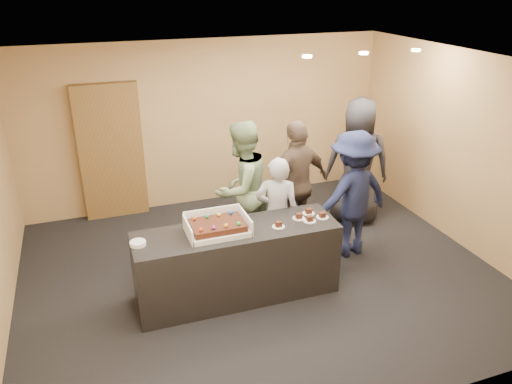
% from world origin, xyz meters
% --- Properties ---
extents(room, '(6.04, 6.00, 2.70)m').
position_xyz_m(room, '(0.00, 0.00, 1.35)').
color(room, black).
rests_on(room, ground).
extents(serving_counter, '(2.41, 0.73, 0.90)m').
position_xyz_m(serving_counter, '(-0.42, -0.36, 0.45)').
color(serving_counter, black).
rests_on(serving_counter, floor).
extents(storage_cabinet, '(0.97, 0.15, 2.14)m').
position_xyz_m(storage_cabinet, '(-1.57, 2.41, 1.07)').
color(storage_cabinet, brown).
rests_on(storage_cabinet, floor).
extents(cake_box, '(0.70, 0.48, 0.21)m').
position_xyz_m(cake_box, '(-0.65, -0.33, 0.95)').
color(cake_box, white).
rests_on(cake_box, serving_counter).
extents(sheet_cake, '(0.60, 0.41, 0.12)m').
position_xyz_m(sheet_cake, '(-0.65, -0.36, 1.00)').
color(sheet_cake, '#38170C').
rests_on(sheet_cake, cake_box).
extents(plate_stack, '(0.18, 0.18, 0.04)m').
position_xyz_m(plate_stack, '(-1.54, -0.34, 0.92)').
color(plate_stack, white).
rests_on(plate_stack, serving_counter).
extents(slice_a, '(0.15, 0.15, 0.07)m').
position_xyz_m(slice_a, '(0.06, -0.46, 0.92)').
color(slice_a, white).
rests_on(slice_a, serving_counter).
extents(slice_b, '(0.15, 0.15, 0.07)m').
position_xyz_m(slice_b, '(0.37, -0.35, 0.92)').
color(slice_b, white).
rests_on(slice_b, serving_counter).
extents(slice_c, '(0.15, 0.15, 0.07)m').
position_xyz_m(slice_c, '(0.46, -0.46, 0.92)').
color(slice_c, white).
rests_on(slice_c, serving_counter).
extents(slice_d, '(0.15, 0.15, 0.07)m').
position_xyz_m(slice_d, '(0.54, -0.26, 0.92)').
color(slice_d, white).
rests_on(slice_d, serving_counter).
extents(slice_e, '(0.15, 0.15, 0.07)m').
position_xyz_m(slice_e, '(0.65, -0.42, 0.92)').
color(slice_e, white).
rests_on(slice_e, serving_counter).
extents(person_server_grey, '(0.67, 0.57, 1.55)m').
position_xyz_m(person_server_grey, '(0.27, 0.09, 0.77)').
color(person_server_grey, '#A4A4A9').
rests_on(person_server_grey, floor).
extents(person_sage_man, '(1.14, 1.07, 1.87)m').
position_xyz_m(person_sage_man, '(-0.02, 0.67, 0.94)').
color(person_sage_man, gray).
rests_on(person_sage_man, floor).
extents(person_navy_man, '(1.22, 0.80, 1.77)m').
position_xyz_m(person_navy_man, '(1.36, 0.09, 0.88)').
color(person_navy_man, '#171D3D').
rests_on(person_navy_man, floor).
extents(person_brown_extra, '(1.15, 0.73, 1.83)m').
position_xyz_m(person_brown_extra, '(0.78, 0.61, 0.91)').
color(person_brown_extra, brown).
rests_on(person_brown_extra, floor).
extents(person_dark_suit, '(1.14, 0.98, 1.97)m').
position_xyz_m(person_dark_suit, '(1.94, 0.96, 0.98)').
color(person_dark_suit, '#252429').
rests_on(person_dark_suit, floor).
extents(ceiling_spotlights, '(1.72, 0.12, 0.03)m').
position_xyz_m(ceiling_spotlights, '(1.60, 0.50, 2.67)').
color(ceiling_spotlights, '#FFEAC6').
rests_on(ceiling_spotlights, ceiling).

